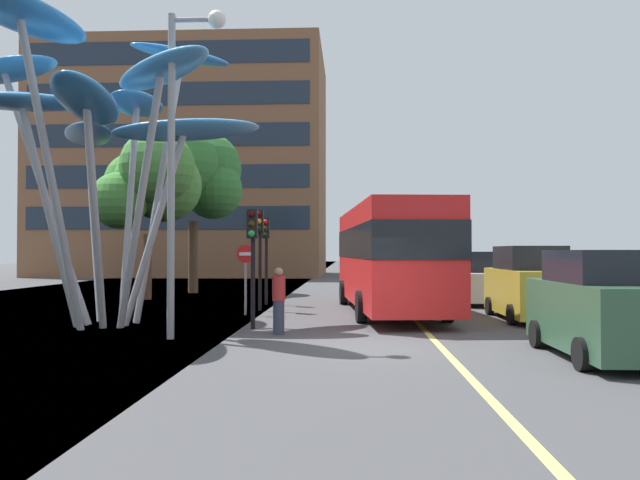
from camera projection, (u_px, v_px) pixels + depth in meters
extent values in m
cube|color=#424244|center=(374.00, 348.00, 13.86)|extent=(120.00, 240.00, 0.10)
cube|color=#E0D666|center=(440.00, 347.00, 13.79)|extent=(0.16, 144.00, 0.01)
cube|color=red|center=(388.00, 256.00, 21.52)|extent=(3.58, 11.24, 3.24)
cube|color=black|center=(388.00, 243.00, 21.53)|extent=(3.61, 11.35, 1.04)
cube|color=yellow|center=(369.00, 225.00, 27.00)|extent=(1.42, 0.23, 0.36)
cube|color=#B2B2B7|center=(388.00, 206.00, 21.55)|extent=(2.28, 4.03, 0.24)
cylinder|color=black|center=(407.00, 292.00, 24.97)|extent=(0.37, 0.98, 0.96)
cylinder|color=black|center=(343.00, 292.00, 24.86)|extent=(0.37, 0.98, 0.96)
cylinder|color=black|center=(447.00, 306.00, 18.51)|extent=(0.37, 0.98, 0.96)
cylinder|color=black|center=(361.00, 307.00, 18.40)|extent=(0.37, 0.98, 0.96)
cylinder|color=#9EA0A5|center=(155.00, 228.00, 17.67)|extent=(1.90, 0.22, 5.63)
ellipsoid|color=#4CA3E5|center=(185.00, 130.00, 17.67)|extent=(4.31, 1.54, 0.78)
cylinder|color=#9EA0A5|center=(160.00, 185.00, 18.89)|extent=(1.32, 1.36, 8.33)
ellipsoid|color=#2D7FD1|center=(182.00, 55.00, 19.48)|extent=(3.39, 3.45, 0.51)
cylinder|color=#9EA0A5|center=(129.00, 209.00, 19.43)|extent=(0.21, 1.41, 6.93)
ellipsoid|color=#4299E0|center=(137.00, 104.00, 20.10)|extent=(1.53, 2.97, 0.65)
cylinder|color=#9EA0A5|center=(94.00, 223.00, 19.73)|extent=(1.57, 2.28, 6.11)
ellipsoid|color=#4CA3E5|center=(88.00, 135.00, 20.83)|extent=(3.37, 4.15, 0.58)
cylinder|color=#9EA0A5|center=(45.00, 196.00, 18.15)|extent=(3.02, 0.63, 7.58)
ellipsoid|color=#4CA3E5|center=(3.00, 71.00, 18.49)|extent=(3.66, 2.14, 0.84)
cylinder|color=#9EA0A5|center=(49.00, 216.00, 17.14)|extent=(1.59, 0.91, 6.25)
ellipsoid|color=#4CA3E5|center=(21.00, 102.00, 16.91)|extent=(3.85, 2.96, 0.56)
cylinder|color=#9EA0A5|center=(52.00, 180.00, 15.83)|extent=(0.95, 2.24, 7.92)
ellipsoid|color=#388EDB|center=(19.00, 13.00, 14.92)|extent=(2.86, 4.48, 0.76)
cylinder|color=#9EA0A5|center=(95.00, 221.00, 16.21)|extent=(0.56, 2.16, 5.91)
ellipsoid|color=#388EDB|center=(86.00, 100.00, 15.29)|extent=(2.00, 3.55, 1.04)
cylinder|color=#9EA0A5|center=(140.00, 204.00, 16.53)|extent=(1.82, 1.63, 6.84)
ellipsoid|color=#4CA3E5|center=(161.00, 70.00, 15.89)|extent=(3.63, 3.41, 0.75)
cylinder|color=black|center=(253.00, 269.00, 17.01)|extent=(0.12, 0.12, 3.27)
cube|color=black|center=(252.00, 224.00, 16.90)|extent=(0.28, 0.24, 0.80)
sphere|color=#390706|center=(252.00, 214.00, 16.77)|extent=(0.18, 0.18, 0.18)
sphere|color=#3A2707|center=(252.00, 224.00, 16.77)|extent=(0.18, 0.18, 0.18)
sphere|color=green|center=(251.00, 233.00, 16.76)|extent=(0.18, 0.18, 0.18)
cylinder|color=black|center=(260.00, 260.00, 22.19)|extent=(0.12, 0.12, 3.59)
cube|color=black|center=(259.00, 221.00, 22.07)|extent=(0.28, 0.24, 0.80)
sphere|color=#390706|center=(259.00, 214.00, 21.95)|extent=(0.18, 0.18, 0.18)
sphere|color=orange|center=(259.00, 221.00, 21.94)|extent=(0.18, 0.18, 0.18)
sphere|color=black|center=(259.00, 228.00, 21.94)|extent=(0.18, 0.18, 0.18)
cylinder|color=black|center=(266.00, 261.00, 24.75)|extent=(0.12, 0.12, 3.44)
cube|color=black|center=(266.00, 228.00, 24.64)|extent=(0.28, 0.24, 0.80)
sphere|color=red|center=(265.00, 222.00, 24.51)|extent=(0.18, 0.18, 0.18)
sphere|color=#3A2707|center=(265.00, 228.00, 24.51)|extent=(0.18, 0.18, 0.18)
sphere|color=black|center=(265.00, 235.00, 24.50)|extent=(0.18, 0.18, 0.18)
cube|color=#2D5138|center=(604.00, 316.00, 12.27)|extent=(1.85, 4.32, 1.32)
cube|color=black|center=(604.00, 266.00, 12.28)|extent=(1.70, 2.38, 0.65)
cylinder|color=black|center=(623.00, 335.00, 13.55)|extent=(0.20, 0.60, 0.60)
cylinder|color=black|center=(537.00, 334.00, 13.64)|extent=(0.20, 0.60, 0.60)
cylinder|color=black|center=(582.00, 354.00, 10.96)|extent=(0.20, 0.60, 0.60)
cube|color=gold|center=(529.00, 292.00, 19.25)|extent=(1.80, 4.58, 1.38)
cube|color=black|center=(529.00, 258.00, 19.26)|extent=(1.65, 2.52, 0.73)
cylinder|color=black|center=(544.00, 306.00, 20.61)|extent=(0.20, 0.60, 0.60)
cylinder|color=black|center=(490.00, 306.00, 20.69)|extent=(0.20, 0.60, 0.60)
cylinder|color=black|center=(575.00, 315.00, 17.77)|extent=(0.20, 0.60, 0.60)
cylinder|color=black|center=(512.00, 315.00, 17.86)|extent=(0.20, 0.60, 0.60)
cube|color=silver|center=(476.00, 286.00, 25.18)|extent=(1.78, 4.50, 1.11)
cube|color=black|center=(476.00, 262.00, 25.20)|extent=(1.64, 2.48, 0.82)
cylinder|color=black|center=(491.00, 294.00, 26.52)|extent=(0.20, 0.60, 0.60)
cylinder|color=black|center=(449.00, 294.00, 26.61)|extent=(0.20, 0.60, 0.60)
cylinder|color=black|center=(507.00, 299.00, 23.73)|extent=(0.20, 0.60, 0.60)
cylinder|color=black|center=(460.00, 299.00, 23.82)|extent=(0.20, 0.60, 0.60)
cylinder|color=gray|center=(171.00, 176.00, 15.09)|extent=(0.18, 0.18, 7.93)
cylinder|color=gray|center=(194.00, 20.00, 15.13)|extent=(1.11, 0.12, 0.12)
sphere|color=silver|center=(217.00, 19.00, 15.10)|extent=(0.44, 0.44, 0.44)
cylinder|color=brown|center=(148.00, 267.00, 27.47)|extent=(0.35, 0.35, 2.89)
sphere|color=#428438|center=(147.00, 182.00, 27.93)|extent=(2.96, 2.96, 2.96)
sphere|color=#428438|center=(119.00, 200.00, 26.88)|extent=(2.47, 2.47, 2.47)
sphere|color=#428438|center=(157.00, 167.00, 27.04)|extent=(3.25, 3.25, 3.25)
sphere|color=#428438|center=(164.00, 185.00, 28.25)|extent=(3.37, 3.37, 3.37)
sphere|color=#428438|center=(135.00, 183.00, 28.73)|extent=(2.81, 2.81, 2.81)
cylinder|color=brown|center=(193.00, 257.00, 31.86)|extent=(0.51, 0.51, 3.69)
sphere|color=#2D6B2D|center=(190.00, 175.00, 31.69)|extent=(3.14, 3.14, 3.14)
sphere|color=#2D6B2D|center=(213.00, 190.00, 31.65)|extent=(3.01, 3.01, 3.01)
sphere|color=#2D6B2D|center=(205.00, 168.00, 32.26)|extent=(3.76, 3.76, 3.76)
sphere|color=#2D6B2D|center=(182.00, 165.00, 30.97)|extent=(3.83, 3.83, 3.83)
cylinder|color=#2D3342|center=(279.00, 317.00, 15.83)|extent=(0.29, 0.29, 0.87)
cylinder|color=maroon|center=(279.00, 288.00, 15.84)|extent=(0.34, 0.34, 0.62)
sphere|color=#937056|center=(279.00, 272.00, 15.85)|extent=(0.22, 0.22, 0.22)
cylinder|color=gray|center=(246.00, 280.00, 20.70)|extent=(0.08, 0.08, 2.34)
cylinder|color=red|center=(245.00, 254.00, 20.68)|extent=(0.60, 0.03, 0.60)
cube|color=white|center=(245.00, 254.00, 20.65)|extent=(0.40, 0.04, 0.11)
cube|color=brown|center=(189.00, 166.00, 56.27)|extent=(24.29, 13.93, 19.82)
cube|color=#1E2838|center=(166.00, 218.00, 49.19)|extent=(22.83, 0.08, 1.85)
cube|color=#1E2838|center=(166.00, 176.00, 49.26)|extent=(22.83, 0.08, 1.85)
cube|color=#1E2838|center=(167.00, 135.00, 49.32)|extent=(22.83, 0.08, 1.85)
cube|color=#1E2838|center=(167.00, 94.00, 49.38)|extent=(22.83, 0.08, 1.85)
cube|color=#1E2838|center=(167.00, 53.00, 49.44)|extent=(22.83, 0.08, 1.85)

